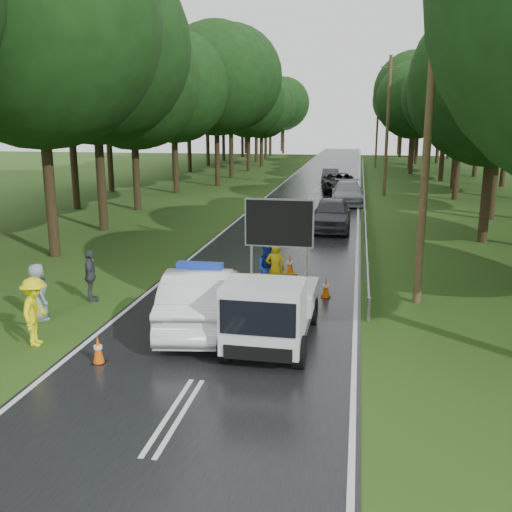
% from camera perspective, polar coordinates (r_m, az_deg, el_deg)
% --- Properties ---
extents(ground, '(160.00, 160.00, 0.00)m').
position_cam_1_polar(ground, '(16.75, -1.69, -5.78)').
color(ground, '#204212').
rests_on(ground, ground).
extents(road, '(7.00, 140.00, 0.02)m').
position_cam_1_polar(road, '(45.92, 6.03, 6.48)').
color(road, black).
rests_on(road, ground).
extents(guardrail, '(0.12, 60.06, 0.70)m').
position_cam_1_polar(guardrail, '(45.41, 10.71, 6.93)').
color(guardrail, gray).
rests_on(guardrail, ground).
extents(utility_pole_near, '(1.40, 0.24, 10.00)m').
position_cam_1_polar(utility_pole_near, '(17.58, 16.79, 11.42)').
color(utility_pole_near, '#4E3724').
rests_on(utility_pole_near, ground).
extents(utility_pole_mid, '(1.40, 0.24, 10.00)m').
position_cam_1_polar(utility_pole_mid, '(43.52, 13.00, 12.51)').
color(utility_pole_mid, '#4E3724').
rests_on(utility_pole_mid, ground).
extents(utility_pole_far, '(1.40, 0.24, 10.00)m').
position_cam_1_polar(utility_pole_far, '(69.50, 12.04, 12.78)').
color(utility_pole_far, '#4E3724').
rests_on(utility_pole_far, ground).
extents(police_sedan, '(2.49, 5.21, 1.81)m').
position_cam_1_polar(police_sedan, '(15.52, -5.55, -4.19)').
color(police_sedan, white).
rests_on(police_sedan, ground).
extents(work_truck, '(2.05, 4.43, 3.50)m').
position_cam_1_polar(work_truck, '(14.21, 1.54, -5.29)').
color(work_truck, gray).
rests_on(work_truck, ground).
extents(barrier, '(2.33, 0.44, 0.97)m').
position_cam_1_polar(barrier, '(17.39, 0.31, -2.51)').
color(barrier, '#D5DA0B').
rests_on(barrier, ground).
extents(officer, '(0.69, 0.51, 1.73)m').
position_cam_1_polar(officer, '(18.25, 1.95, -1.33)').
color(officer, '#E2B90C').
rests_on(officer, ground).
extents(civilian, '(0.94, 0.82, 1.66)m').
position_cam_1_polar(civilian, '(18.40, 1.24, -1.31)').
color(civilian, '#1A38AD').
rests_on(civilian, ground).
extents(bystander_left, '(0.88, 1.25, 1.75)m').
position_cam_1_polar(bystander_left, '(15.26, -21.24, -5.19)').
color(bystander_left, '#F1EF0D').
rests_on(bystander_left, ground).
extents(bystander_mid, '(0.74, 1.03, 1.62)m').
position_cam_1_polar(bystander_mid, '(18.41, -16.22, -1.91)').
color(bystander_mid, '#3E4246').
rests_on(bystander_mid, ground).
extents(bystander_right, '(0.94, 0.92, 1.63)m').
position_cam_1_polar(bystander_right, '(17.12, -20.98, -3.39)').
color(bystander_right, gray).
rests_on(bystander_right, ground).
extents(queue_car_first, '(1.96, 4.84, 1.65)m').
position_cam_1_polar(queue_car_first, '(29.60, 7.55, 4.20)').
color(queue_car_first, '#3C3E43').
rests_on(queue_car_first, ground).
extents(queue_car_second, '(2.29, 5.22, 1.49)m').
position_cam_1_polar(queue_car_second, '(39.12, 9.14, 6.27)').
color(queue_car_second, '#9FA1A7').
rests_on(queue_car_second, ground).
extents(queue_car_third, '(2.98, 5.68, 1.53)m').
position_cam_1_polar(queue_car_third, '(45.09, 8.32, 7.25)').
color(queue_car_third, black).
rests_on(queue_car_third, ground).
extents(queue_car_fourth, '(1.38, 3.92, 1.29)m').
position_cam_1_polar(queue_car_fourth, '(51.70, 7.43, 7.92)').
color(queue_car_fourth, '#46474E').
rests_on(queue_car_fourth, ground).
extents(cone_near_left, '(0.32, 0.32, 0.67)m').
position_cam_1_polar(cone_near_left, '(13.85, -15.51, -9.07)').
color(cone_near_left, black).
rests_on(cone_near_left, ground).
extents(cone_center, '(0.35, 0.35, 0.74)m').
position_cam_1_polar(cone_center, '(18.58, -1.66, -2.67)').
color(cone_center, black).
rests_on(cone_center, ground).
extents(cone_far, '(0.36, 0.36, 0.77)m').
position_cam_1_polar(cone_far, '(20.77, 3.41, -0.91)').
color(cone_far, black).
rests_on(cone_far, ground).
extents(cone_left_mid, '(0.30, 0.30, 0.64)m').
position_cam_1_polar(cone_left_mid, '(19.90, -5.57, -1.78)').
color(cone_left_mid, black).
rests_on(cone_left_mid, ground).
extents(cone_right, '(0.32, 0.32, 0.67)m').
position_cam_1_polar(cone_right, '(18.23, 7.01, -3.20)').
color(cone_right, black).
rests_on(cone_right, ground).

